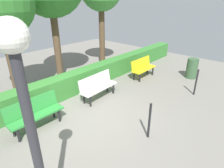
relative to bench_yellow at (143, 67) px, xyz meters
name	(u,v)px	position (x,y,z in m)	size (l,w,h in m)	color
ground_plane	(88,117)	(3.81, 0.57, -0.48)	(17.42, 17.42, 0.00)	gray
bench_yellow	(143,67)	(0.00, 0.00, 0.00)	(1.38, 0.46, 0.86)	yellow
bench_white	(98,86)	(2.74, -0.09, 0.00)	(1.54, 0.52, 0.86)	white
bench_green	(35,113)	(5.11, -0.12, 0.00)	(1.49, 0.47, 0.86)	#2D8C38
hedge_row	(81,80)	(2.67, -1.10, -0.08)	(13.42, 0.56, 0.79)	#387F33
railing_post_near	(196,82)	(0.17, 2.43, 0.02)	(0.06, 0.06, 1.00)	black
railing_post_mid	(149,121)	(3.39, 2.43, 0.02)	(0.06, 0.06, 1.00)	black
lamp_post	(25,103)	(6.24, 2.43, 1.78)	(0.36, 0.36, 3.17)	#2D2D33
trash_bin	(192,68)	(-1.42, 1.68, -0.03)	(0.48, 0.48, 0.89)	#385938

